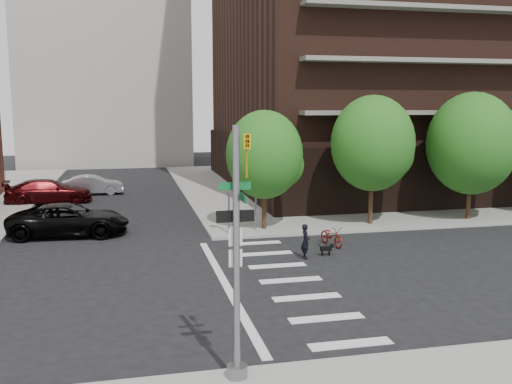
% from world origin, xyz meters
% --- Properties ---
extents(ground, '(120.00, 120.00, 0.00)m').
position_xyz_m(ground, '(0.00, 0.00, 0.00)').
color(ground, black).
rests_on(ground, ground).
extents(sidewalk_ne, '(39.00, 33.00, 0.15)m').
position_xyz_m(sidewalk_ne, '(20.50, 23.50, 0.07)').
color(sidewalk_ne, gray).
rests_on(sidewalk_ne, ground).
extents(crosswalk, '(3.85, 13.00, 0.01)m').
position_xyz_m(crosswalk, '(2.21, -0.00, 0.01)').
color(crosswalk, silver).
rests_on(crosswalk, ground).
extents(tree_a, '(4.00, 4.00, 5.90)m').
position_xyz_m(tree_a, '(4.00, 8.50, 4.04)').
color(tree_a, '#301E11').
rests_on(tree_a, sidewalk_ne).
extents(tree_b, '(4.50, 4.50, 6.65)m').
position_xyz_m(tree_b, '(10.00, 8.50, 4.54)').
color(tree_b, '#301E11').
rests_on(tree_b, sidewalk_ne).
extents(tree_c, '(5.00, 5.00, 6.80)m').
position_xyz_m(tree_c, '(16.00, 8.50, 4.45)').
color(tree_c, '#301E11').
rests_on(tree_c, sidewalk_ne).
extents(traffic_signal, '(0.90, 0.75, 6.00)m').
position_xyz_m(traffic_signal, '(-0.47, -7.49, 2.70)').
color(traffic_signal, slate).
rests_on(traffic_signal, sidewalk_s).
extents(pedestrian_signal, '(2.18, 0.67, 2.60)m').
position_xyz_m(pedestrian_signal, '(2.32, 7.92, 1.85)').
color(pedestrian_signal, slate).
rests_on(pedestrian_signal, sidewalk_ne).
extents(parked_car_black, '(3.11, 6.08, 1.64)m').
position_xyz_m(parked_car_black, '(-5.90, 9.64, 0.82)').
color(parked_car_black, black).
rests_on(parked_car_black, ground).
extents(parked_car_maroon, '(2.85, 5.85, 1.64)m').
position_xyz_m(parked_car_maroon, '(-8.20, 20.11, 0.82)').
color(parked_car_maroon, '#3B080A').
rests_on(parked_car_maroon, ground).
extents(parked_car_silver, '(1.67, 4.44, 1.45)m').
position_xyz_m(parked_car_silver, '(-5.50, 23.37, 0.72)').
color(parked_car_silver, '#A3A4AA').
rests_on(parked_car_silver, ground).
extents(scooter, '(1.00, 1.93, 0.96)m').
position_xyz_m(scooter, '(6.37, 4.73, 0.48)').
color(scooter, maroon).
rests_on(scooter, ground).
extents(dog_walker, '(0.59, 0.42, 1.52)m').
position_xyz_m(dog_walker, '(4.49, 2.86, 0.76)').
color(dog_walker, black).
rests_on(dog_walker, ground).
extents(dog, '(0.61, 0.19, 0.51)m').
position_xyz_m(dog, '(5.55, 3.10, 0.32)').
color(dog, black).
rests_on(dog, ground).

